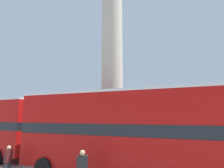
{
  "coord_description": "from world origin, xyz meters",
  "views": [
    {
      "loc": [
        7.4,
        -16.54,
        3.1
      ],
      "look_at": [
        0.0,
        0.0,
        6.05
      ],
      "focal_mm": 32.0,
      "sensor_mm": 36.0,
      "label": 1
    }
  ],
  "objects_px": {
    "equestrian_statue": "(69,130)",
    "monument_column": "(112,59)",
    "bus_a": "(125,130)",
    "pedestrian_near_lamp": "(8,160)",
    "street_lamp": "(54,118)"
  },
  "relations": [
    {
      "from": "monument_column",
      "to": "pedestrian_near_lamp",
      "type": "distance_m",
      "value": 11.81
    },
    {
      "from": "pedestrian_near_lamp",
      "to": "bus_a",
      "type": "bearing_deg",
      "value": 103.97
    },
    {
      "from": "equestrian_statue",
      "to": "pedestrian_near_lamp",
      "type": "height_order",
      "value": "equestrian_statue"
    },
    {
      "from": "monument_column",
      "to": "equestrian_statue",
      "type": "xyz_separation_m",
      "value": [
        -8.87,
        5.81,
        -7.02
      ]
    },
    {
      "from": "monument_column",
      "to": "street_lamp",
      "type": "height_order",
      "value": "monument_column"
    },
    {
      "from": "bus_a",
      "to": "pedestrian_near_lamp",
      "type": "height_order",
      "value": "bus_a"
    },
    {
      "from": "equestrian_statue",
      "to": "pedestrian_near_lamp",
      "type": "relative_size",
      "value": 3.44
    },
    {
      "from": "monument_column",
      "to": "bus_a",
      "type": "bearing_deg",
      "value": -60.81
    },
    {
      "from": "monument_column",
      "to": "equestrian_statue",
      "type": "bearing_deg",
      "value": 146.78
    },
    {
      "from": "equestrian_statue",
      "to": "monument_column",
      "type": "bearing_deg",
      "value": -18.29
    },
    {
      "from": "monument_column",
      "to": "pedestrian_near_lamp",
      "type": "relative_size",
      "value": 13.32
    },
    {
      "from": "bus_a",
      "to": "pedestrian_near_lamp",
      "type": "distance_m",
      "value": 6.28
    },
    {
      "from": "bus_a",
      "to": "pedestrian_near_lamp",
      "type": "xyz_separation_m",
      "value": [
        -5.7,
        -2.12,
        -1.55
      ]
    },
    {
      "from": "monument_column",
      "to": "street_lamp",
      "type": "bearing_deg",
      "value": -130.1
    },
    {
      "from": "street_lamp",
      "to": "bus_a",
      "type": "bearing_deg",
      "value": -22.53
    }
  ]
}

